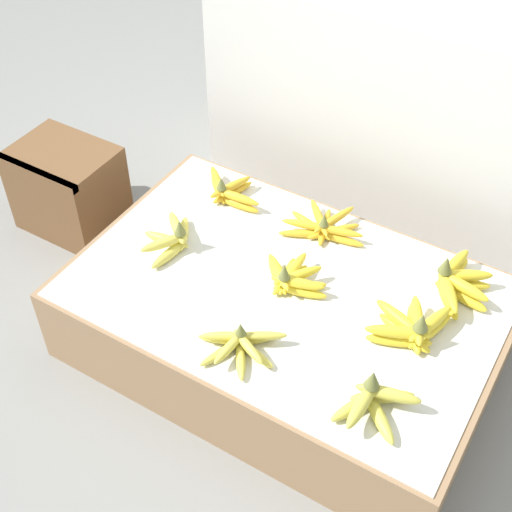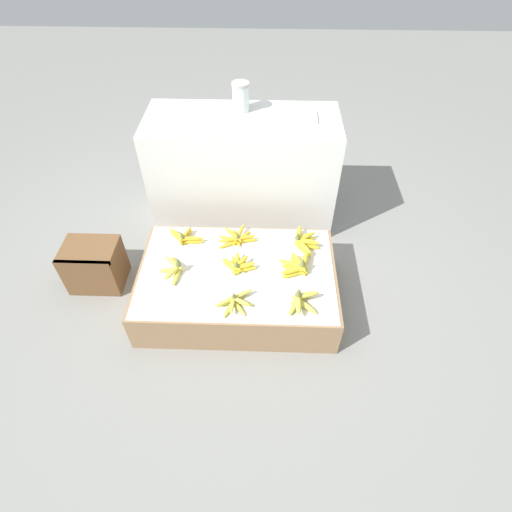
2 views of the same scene
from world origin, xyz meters
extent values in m
plane|color=gray|center=(0.00, 0.00, 0.00)|extent=(10.00, 10.00, 0.00)
cube|color=#997551|center=(0.00, 0.00, 0.12)|extent=(1.12, 0.73, 0.25)
cube|color=silver|center=(0.00, 0.00, 0.25)|extent=(1.08, 0.70, 0.00)
cube|color=white|center=(-0.01, 0.80, 0.37)|extent=(1.22, 0.50, 0.75)
cube|color=brown|center=(-0.87, 0.11, 0.15)|extent=(0.32, 0.24, 0.29)
cube|color=#4E3520|center=(-0.87, 0.00, 0.28)|extent=(0.32, 0.02, 0.02)
ellipsoid|color=#DBCC4C|center=(-0.04, -0.24, 0.26)|extent=(0.12, 0.07, 0.02)
ellipsoid|color=#DBCC4C|center=(-0.02, -0.27, 0.26)|extent=(0.07, 0.12, 0.02)
ellipsoid|color=#DBCC4C|center=(0.03, -0.27, 0.26)|extent=(0.09, 0.11, 0.02)
ellipsoid|color=#DBCC4C|center=(0.04, -0.23, 0.26)|extent=(0.12, 0.05, 0.02)
ellipsoid|color=#DBCC4C|center=(0.02, -0.20, 0.26)|extent=(0.11, 0.10, 0.02)
ellipsoid|color=#DBCC4C|center=(-0.03, -0.24, 0.28)|extent=(0.12, 0.08, 0.02)
ellipsoid|color=#DBCC4C|center=(-0.01, -0.26, 0.28)|extent=(0.03, 0.12, 0.02)
ellipsoid|color=#DBCC4C|center=(0.03, -0.24, 0.28)|extent=(0.12, 0.07, 0.02)
ellipsoid|color=#DBCC4C|center=(0.04, -0.19, 0.28)|extent=(0.12, 0.08, 0.02)
cone|color=olive|center=(0.00, -0.22, 0.31)|extent=(0.03, 0.03, 0.04)
ellipsoid|color=gold|center=(0.32, -0.24, 0.27)|extent=(0.09, 0.15, 0.03)
ellipsoid|color=gold|center=(0.37, -0.24, 0.27)|extent=(0.13, 0.12, 0.03)
ellipsoid|color=gold|center=(0.36, -0.19, 0.27)|extent=(0.14, 0.11, 0.03)
ellipsoid|color=gold|center=(0.33, -0.25, 0.30)|extent=(0.03, 0.15, 0.03)
ellipsoid|color=gold|center=(0.37, -0.20, 0.30)|extent=(0.15, 0.07, 0.03)
cone|color=olive|center=(0.33, -0.21, 0.34)|extent=(0.04, 0.04, 0.05)
ellipsoid|color=#DBCC4C|center=(-0.34, 0.02, 0.27)|extent=(0.09, 0.13, 0.03)
ellipsoid|color=#DBCC4C|center=(-0.37, -0.02, 0.27)|extent=(0.14, 0.04, 0.03)
ellipsoid|color=#DBCC4C|center=(-0.33, -0.06, 0.27)|extent=(0.05, 0.14, 0.03)
ellipsoid|color=#DBCC4C|center=(-0.35, 0.01, 0.29)|extent=(0.12, 0.11, 0.03)
ellipsoid|color=#DBCC4C|center=(-0.35, -0.06, 0.29)|extent=(0.10, 0.13, 0.03)
cone|color=olive|center=(-0.32, -0.02, 0.33)|extent=(0.03, 0.03, 0.04)
ellipsoid|color=yellow|center=(0.04, 0.00, 0.26)|extent=(0.14, 0.06, 0.03)
ellipsoid|color=yellow|center=(0.03, 0.01, 0.26)|extent=(0.13, 0.10, 0.03)
ellipsoid|color=yellow|center=(0.00, 0.02, 0.26)|extent=(0.05, 0.14, 0.03)
ellipsoid|color=yellow|center=(-0.01, 0.03, 0.26)|extent=(0.06, 0.14, 0.03)
ellipsoid|color=yellow|center=(-0.04, 0.02, 0.26)|extent=(0.12, 0.11, 0.03)
ellipsoid|color=yellow|center=(0.03, 0.00, 0.29)|extent=(0.14, 0.06, 0.03)
ellipsoid|color=yellow|center=(0.02, 0.02, 0.29)|extent=(0.10, 0.13, 0.03)
ellipsoid|color=yellow|center=(0.00, 0.04, 0.29)|extent=(0.03, 0.14, 0.03)
ellipsoid|color=yellow|center=(-0.03, 0.01, 0.29)|extent=(0.12, 0.11, 0.03)
cone|color=olive|center=(0.00, -0.01, 0.33)|extent=(0.03, 0.03, 0.04)
ellipsoid|color=yellow|center=(0.38, 0.05, 0.27)|extent=(0.08, 0.16, 0.03)
ellipsoid|color=yellow|center=(0.34, 0.03, 0.27)|extent=(0.10, 0.15, 0.03)
ellipsoid|color=yellow|center=(0.33, 0.01, 0.27)|extent=(0.16, 0.08, 0.03)
ellipsoid|color=yellow|center=(0.32, -0.02, 0.27)|extent=(0.16, 0.09, 0.03)
ellipsoid|color=yellow|center=(0.38, 0.04, 0.30)|extent=(0.07, 0.16, 0.03)
ellipsoid|color=yellow|center=(0.34, 0.03, 0.30)|extent=(0.10, 0.16, 0.03)
ellipsoid|color=yellow|center=(0.31, 0.02, 0.30)|extent=(0.16, 0.08, 0.03)
ellipsoid|color=yellow|center=(0.32, -0.02, 0.30)|extent=(0.16, 0.09, 0.03)
cone|color=olive|center=(0.36, 0.00, 0.34)|extent=(0.04, 0.04, 0.05)
ellipsoid|color=gold|center=(-0.29, 0.21, 0.26)|extent=(0.15, 0.03, 0.02)
ellipsoid|color=gold|center=(-0.32, 0.25, 0.26)|extent=(0.07, 0.15, 0.02)
ellipsoid|color=gold|center=(-0.37, 0.24, 0.26)|extent=(0.13, 0.12, 0.02)
ellipsoid|color=gold|center=(-0.29, 0.21, 0.29)|extent=(0.15, 0.03, 0.02)
ellipsoid|color=gold|center=(-0.33, 0.24, 0.29)|extent=(0.07, 0.15, 0.02)
ellipsoid|color=gold|center=(-0.37, 0.25, 0.29)|extent=(0.13, 0.12, 0.02)
cone|color=olive|center=(-0.34, 0.21, 0.32)|extent=(0.03, 0.03, 0.04)
ellipsoid|color=gold|center=(0.03, 0.23, 0.26)|extent=(0.16, 0.04, 0.02)
ellipsoid|color=gold|center=(0.01, 0.25, 0.26)|extent=(0.12, 0.14, 0.02)
ellipsoid|color=gold|center=(-0.02, 0.26, 0.26)|extent=(0.07, 0.16, 0.02)
ellipsoid|color=gold|center=(-0.05, 0.24, 0.26)|extent=(0.16, 0.07, 0.02)
ellipsoid|color=gold|center=(-0.05, 0.20, 0.26)|extent=(0.15, 0.10, 0.02)
ellipsoid|color=gold|center=(0.02, 0.23, 0.29)|extent=(0.16, 0.06, 0.02)
ellipsoid|color=gold|center=(0.00, 0.27, 0.29)|extent=(0.07, 0.16, 0.02)
ellipsoid|color=gold|center=(-0.04, 0.26, 0.29)|extent=(0.13, 0.13, 0.02)
ellipsoid|color=gold|center=(-0.05, 0.22, 0.29)|extent=(0.16, 0.06, 0.02)
cone|color=olive|center=(-0.01, 0.23, 0.31)|extent=(0.03, 0.03, 0.04)
ellipsoid|color=yellow|center=(0.38, 0.17, 0.27)|extent=(0.11, 0.13, 0.03)
ellipsoid|color=yellow|center=(0.41, 0.20, 0.27)|extent=(0.15, 0.06, 0.03)
ellipsoid|color=yellow|center=(0.39, 0.24, 0.27)|extent=(0.14, 0.09, 0.03)
ellipsoid|color=yellow|center=(0.36, 0.26, 0.27)|extent=(0.06, 0.15, 0.03)
ellipsoid|color=yellow|center=(0.38, 0.16, 0.30)|extent=(0.10, 0.14, 0.03)
ellipsoid|color=yellow|center=(0.40, 0.20, 0.30)|extent=(0.15, 0.06, 0.03)
ellipsoid|color=yellow|center=(0.39, 0.24, 0.30)|extent=(0.14, 0.10, 0.03)
ellipsoid|color=yellow|center=(0.35, 0.26, 0.30)|extent=(0.06, 0.15, 0.03)
cone|color=olive|center=(0.34, 0.21, 0.34)|extent=(0.04, 0.04, 0.05)
camera|label=1|loc=(0.59, -1.13, 1.61)|focal=50.00mm
camera|label=2|loc=(0.16, -1.49, 1.93)|focal=28.00mm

